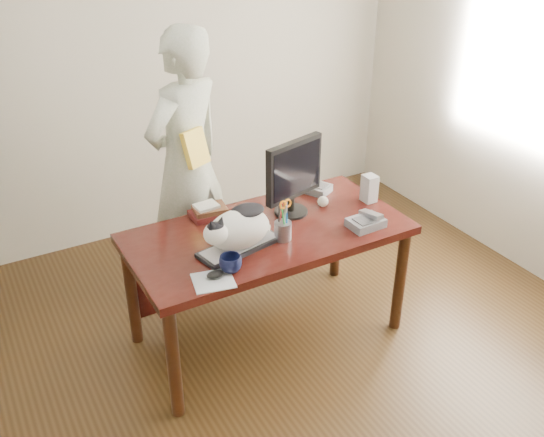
{
  "coord_description": "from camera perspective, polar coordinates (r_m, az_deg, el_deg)",
  "views": [
    {
      "loc": [
        -1.45,
        -2.02,
        2.49
      ],
      "look_at": [
        0.0,
        0.55,
        0.85
      ],
      "focal_mm": 40.0,
      "sensor_mm": 36.0,
      "label": 1
    }
  ],
  "objects": [
    {
      "name": "keyboard",
      "position": [
        3.29,
        -3.09,
        -2.63
      ],
      "size": [
        0.49,
        0.27,
        0.03
      ],
      "rotation": [
        0.0,
        0.0,
        0.21
      ],
      "color": "black",
      "rests_on": "desk"
    },
    {
      "name": "calculator",
      "position": [
        3.9,
        4.13,
        2.88
      ],
      "size": [
        0.2,
        0.22,
        0.06
      ],
      "rotation": [
        0.0,
        0.0,
        0.48
      ],
      "color": "#5B5C60",
      "rests_on": "desk"
    },
    {
      "name": "room",
      "position": [
        2.74,
        5.68,
        4.28
      ],
      "size": [
        4.5,
        4.5,
        4.5
      ],
      "color": "black",
      "rests_on": "ground"
    },
    {
      "name": "baseball",
      "position": [
        3.72,
        4.82,
        1.61
      ],
      "size": [
        0.07,
        0.07,
        0.07
      ],
      "rotation": [
        0.0,
        0.0,
        0.07
      ],
      "color": "white",
      "rests_on": "desk"
    },
    {
      "name": "phone",
      "position": [
        3.53,
        8.87,
        -0.3
      ],
      "size": [
        0.21,
        0.17,
        0.09
      ],
      "rotation": [
        0.0,
        0.0,
        0.03
      ],
      "color": "#5B5C60",
      "rests_on": "desk"
    },
    {
      "name": "coffee_mug",
      "position": [
        3.09,
        -3.92,
        -4.27
      ],
      "size": [
        0.16,
        0.16,
        0.09
      ],
      "primitive_type": "imported",
      "rotation": [
        0.0,
        0.0,
        0.81
      ],
      "color": "black",
      "rests_on": "desk"
    },
    {
      "name": "cat",
      "position": [
        3.22,
        -3.33,
        -0.93
      ],
      "size": [
        0.45,
        0.3,
        0.26
      ],
      "rotation": [
        0.0,
        0.0,
        0.21
      ],
      "color": "white",
      "rests_on": "keyboard"
    },
    {
      "name": "speaker",
      "position": [
        3.79,
        9.14,
        2.81
      ],
      "size": [
        0.08,
        0.09,
        0.17
      ],
      "rotation": [
        0.0,
        0.0,
        0.0
      ],
      "color": "gray",
      "rests_on": "desk"
    },
    {
      "name": "mousepad",
      "position": [
        3.05,
        -5.55,
        -5.85
      ],
      "size": [
        0.24,
        0.22,
        0.0
      ],
      "rotation": [
        0.0,
        0.0,
        -0.21
      ],
      "color": "#A0A6AC",
      "rests_on": "desk"
    },
    {
      "name": "desk",
      "position": [
        3.6,
        -1.01,
        -2.58
      ],
      "size": [
        1.6,
        0.8,
        0.75
      ],
      "color": "black",
      "rests_on": "ground"
    },
    {
      "name": "held_book",
      "position": [
        3.81,
        -7.23,
        6.61
      ],
      "size": [
        0.19,
        0.16,
        0.23
      ],
      "rotation": [
        0.0,
        0.0,
        0.42
      ],
      "color": "yellow",
      "rests_on": "person"
    },
    {
      "name": "pen_cup",
      "position": [
        3.35,
        1.05,
        -0.94
      ],
      "size": [
        0.11,
        0.11,
        0.24
      ],
      "rotation": [
        0.0,
        0.0,
        0.15
      ],
      "color": "gray",
      "rests_on": "desk"
    },
    {
      "name": "mouse",
      "position": [
        3.06,
        -5.38,
        -5.26
      ],
      "size": [
        0.1,
        0.08,
        0.04
      ],
      "rotation": [
        0.0,
        0.0,
        -0.21
      ],
      "color": "black",
      "rests_on": "mousepad"
    },
    {
      "name": "book_stack",
      "position": [
        3.61,
        -5.98,
        0.7
      ],
      "size": [
        0.22,
        0.17,
        0.08
      ],
      "rotation": [
        0.0,
        0.0,
        -0.05
      ],
      "color": "#4D1514",
      "rests_on": "desk"
    },
    {
      "name": "monitor",
      "position": [
        3.52,
        2.07,
        4.22
      ],
      "size": [
        0.41,
        0.25,
        0.47
      ],
      "rotation": [
        0.0,
        0.0,
        0.26
      ],
      "color": "black",
      "rests_on": "desk"
    },
    {
      "name": "person",
      "position": [
        4.02,
        -8.04,
        5.25
      ],
      "size": [
        0.76,
        0.65,
        1.77
      ],
      "primitive_type": "imported",
      "rotation": [
        0.0,
        0.0,
        3.56
      ],
      "color": "silver",
      "rests_on": "ground"
    }
  ]
}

